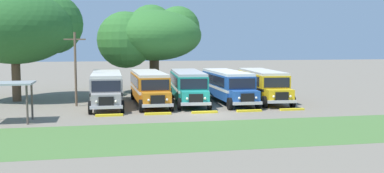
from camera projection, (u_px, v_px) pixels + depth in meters
The scene contains 16 objects.
ground_plane at pixel (206, 114), 32.67m from camera, with size 220.00×220.00×0.00m, color slate.
foreground_grass_strip at pixel (234, 133), 25.80m from camera, with size 80.00×8.31×0.01m, color #4C7538.
parked_bus_slot_0 at pixel (107, 87), 37.57m from camera, with size 2.81×10.86×2.82m.
parked_bus_slot_1 at pixel (149, 86), 38.48m from camera, with size 2.79×10.85×2.82m.
parked_bus_slot_2 at pixel (188, 85), 39.46m from camera, with size 3.44×10.95×2.82m.
parked_bus_slot_3 at pixel (228, 85), 39.74m from camera, with size 2.72×10.84×2.82m.
parked_bus_slot_4 at pixel (262, 84), 40.77m from camera, with size 3.47×10.96×2.82m.
curb_wheelstop_0 at pixel (109, 115), 31.80m from camera, with size 2.00×0.36×0.15m, color yellow.
curb_wheelstop_1 at pixel (158, 114), 32.52m from camera, with size 2.00×0.36×0.15m, color yellow.
curb_wheelstop_2 at pixel (205, 112), 33.23m from camera, with size 2.00×0.36×0.15m, color yellow.
curb_wheelstop_3 at pixel (249, 111), 33.95m from camera, with size 2.00×0.36×0.15m, color yellow.
curb_wheelstop_4 at pixel (292, 109), 34.67m from camera, with size 2.00×0.36×0.15m, color yellow.
broad_shade_tree at pixel (151, 34), 48.11m from camera, with size 11.57×10.25×9.86m.
secondary_tree at pixel (16, 24), 40.15m from camera, with size 11.63×10.33×11.07m.
utility_pole at pixel (75, 67), 36.73m from camera, with size 1.80×0.20×6.28m.
waiting_shelter at pixel (5, 86), 28.91m from camera, with size 3.60×2.60×2.72m.
Camera 1 is at (-7.55, -31.44, 5.20)m, focal length 40.64 mm.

